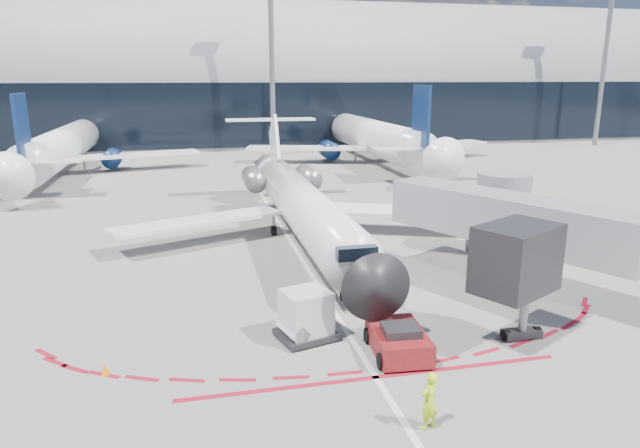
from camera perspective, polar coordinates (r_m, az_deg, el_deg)
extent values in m
plane|color=slate|center=(31.14, -1.04, -4.83)|extent=(260.00, 260.00, 0.00)
cube|color=silver|center=(33.00, -1.75, -3.69)|extent=(0.25, 40.00, 0.01)
cube|color=maroon|center=(20.98, 5.60, -15.01)|extent=(14.00, 0.25, 0.01)
cube|color=#919397|center=(94.11, -9.30, 11.12)|extent=(150.00, 24.00, 10.00)
cylinder|color=#919397|center=(93.96, -9.43, 14.16)|extent=(150.00, 24.00, 24.00)
cube|color=black|center=(82.11, -8.74, 10.67)|extent=(150.00, 0.20, 9.00)
cube|color=gray|center=(29.29, 18.33, 0.51)|extent=(8.22, 12.61, 2.30)
cube|color=black|center=(23.02, 19.04, -3.28)|extent=(3.86, 3.44, 2.60)
cylinder|color=gray|center=(24.55, 19.70, -8.19)|extent=(0.36, 0.36, 2.40)
cube|color=black|center=(24.93, 19.50, -10.27)|extent=(1.60, 0.60, 0.30)
cylinder|color=gray|center=(35.88, 17.72, 1.08)|extent=(3.20, 3.20, 4.80)
cylinder|color=black|center=(36.41, 17.46, -2.21)|extent=(4.00, 4.00, 0.50)
cylinder|color=gray|center=(77.58, -4.84, 16.11)|extent=(0.70, 0.70, 25.00)
cylinder|color=gray|center=(98.04, 26.56, 14.35)|extent=(0.70, 0.70, 25.00)
cylinder|color=white|center=(35.54, -1.62, 1.72)|extent=(2.80, 22.84, 2.80)
cone|color=black|center=(23.53, 4.50, -5.10)|extent=(2.80, 2.91, 2.80)
cone|color=white|center=(48.41, -4.69, 5.12)|extent=(2.80, 3.74, 2.80)
cube|color=black|center=(24.85, 3.40, -2.61)|extent=(1.77, 1.45, 0.57)
cube|color=white|center=(36.65, -12.01, 0.29)|extent=(11.12, 6.59, 0.32)
cube|color=white|center=(38.92, 7.28, 1.32)|extent=(11.12, 6.59, 0.32)
cube|color=white|center=(47.05, -4.57, 7.92)|extent=(0.26, 4.87, 4.96)
cube|color=white|center=(49.02, -4.99, 10.37)|extent=(7.48, 1.66, 0.17)
cylinder|color=slate|center=(44.05, -6.67, 4.48)|extent=(1.56, 3.53, 1.56)
cylinder|color=slate|center=(44.69, -1.22, 4.72)|extent=(1.56, 3.53, 1.56)
cylinder|color=black|center=(27.27, 2.34, -7.07)|extent=(0.23, 0.58, 0.58)
cylinder|color=black|center=(38.29, -4.64, -0.64)|extent=(0.31, 0.66, 0.66)
cylinder|color=black|center=(38.83, -0.09, -0.37)|extent=(0.31, 0.66, 0.66)
cylinder|color=gray|center=(27.16, 2.35, -6.52)|extent=(0.19, 0.19, 1.14)
cube|color=#5E100D|center=(22.44, 7.83, -11.50)|extent=(2.16, 3.22, 0.87)
cube|color=black|center=(21.94, 8.09, -10.47)|extent=(1.43, 1.26, 0.34)
cylinder|color=gray|center=(24.36, 6.42, -9.77)|extent=(0.29, 2.50, 0.10)
cylinder|color=black|center=(21.40, 6.19, -13.47)|extent=(0.32, 0.64, 0.62)
cylinder|color=black|center=(21.90, 10.95, -12.98)|extent=(0.32, 0.64, 0.62)
cylinder|color=black|center=(23.24, 4.87, -11.06)|extent=(0.32, 0.64, 0.62)
cylinder|color=black|center=(23.70, 9.26, -10.68)|extent=(0.32, 0.64, 0.62)
imported|color=#D2F91A|center=(18.14, 10.86, -16.96)|extent=(0.81, 0.72, 1.86)
cube|color=black|center=(23.55, -1.40, -10.94)|extent=(2.62, 2.40, 0.24)
cube|color=silver|center=(23.15, -1.41, -8.74)|extent=(2.14, 2.06, 1.75)
cylinder|color=black|center=(22.67, -2.55, -12.27)|extent=(0.17, 0.24, 0.22)
cylinder|color=black|center=(23.41, 1.36, -11.35)|extent=(0.17, 0.24, 0.22)
cylinder|color=black|center=(23.82, -4.10, -10.90)|extent=(0.17, 0.24, 0.22)
cylinder|color=black|center=(24.53, -0.34, -10.08)|extent=(0.17, 0.24, 0.22)
cone|color=orange|center=(22.31, -20.71, -13.41)|extent=(0.33, 0.33, 0.45)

